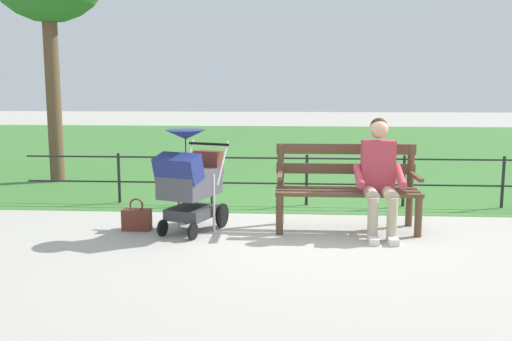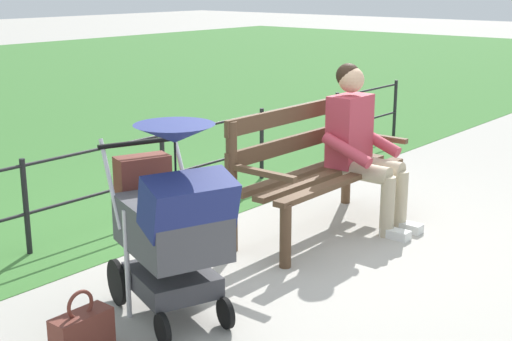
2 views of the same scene
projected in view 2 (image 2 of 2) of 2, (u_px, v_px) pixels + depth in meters
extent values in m
plane|color=#ADA89E|center=(291.00, 247.00, 5.25)|extent=(60.00, 60.00, 0.00)
cube|color=brown|center=(305.00, 172.00, 5.56)|extent=(1.60, 0.11, 0.04)
cube|color=brown|center=(325.00, 176.00, 5.44)|extent=(1.60, 0.11, 0.04)
cube|color=brown|center=(345.00, 180.00, 5.33)|extent=(1.60, 0.11, 0.04)
cube|color=brown|center=(295.00, 143.00, 5.56)|extent=(1.60, 0.04, 0.12)
cube|color=brown|center=(296.00, 113.00, 5.50)|extent=(1.60, 0.04, 0.12)
cylinder|color=brown|center=(395.00, 188.00, 5.94)|extent=(0.08, 0.08, 0.45)
cylinder|color=brown|center=(347.00, 150.00, 6.17)|extent=(0.08, 0.08, 0.95)
cube|color=brown|center=(376.00, 137.00, 5.96)|extent=(0.05, 0.56, 0.04)
cylinder|color=brown|center=(285.00, 236.00, 4.82)|extent=(0.08, 0.08, 0.45)
cylinder|color=brown|center=(232.00, 188.00, 5.05)|extent=(0.08, 0.08, 0.95)
cube|color=brown|center=(263.00, 173.00, 4.84)|extent=(0.05, 0.56, 0.04)
cylinder|color=tan|center=(379.00, 167.00, 5.62)|extent=(0.14, 0.40, 0.14)
cylinder|color=tan|center=(366.00, 172.00, 5.47)|extent=(0.14, 0.40, 0.14)
cylinder|color=tan|center=(400.00, 201.00, 5.56)|extent=(0.11, 0.11, 0.47)
cylinder|color=tan|center=(387.00, 207.00, 5.41)|extent=(0.11, 0.11, 0.47)
cube|color=silver|center=(408.00, 227.00, 5.56)|extent=(0.10, 0.22, 0.07)
cube|color=silver|center=(395.00, 234.00, 5.41)|extent=(0.10, 0.22, 0.07)
cube|color=#B23847|center=(350.00, 131.00, 5.61)|extent=(0.36, 0.22, 0.56)
cylinder|color=#B23847|center=(377.00, 140.00, 5.73)|extent=(0.09, 0.43, 0.23)
cylinder|color=#B23847|center=(347.00, 150.00, 5.40)|extent=(0.09, 0.43, 0.23)
sphere|color=tan|center=(351.00, 80.00, 5.51)|extent=(0.20, 0.20, 0.20)
sphere|color=black|center=(348.00, 75.00, 5.52)|extent=(0.19, 0.19, 0.19)
cylinder|color=black|center=(187.00, 267.00, 4.51)|extent=(0.12, 0.27, 0.28)
cylinder|color=black|center=(117.00, 282.00, 4.29)|extent=(0.12, 0.27, 0.28)
cylinder|color=black|center=(226.00, 313.00, 4.01)|extent=(0.09, 0.18, 0.18)
cylinder|color=black|center=(162.00, 329.00, 3.82)|extent=(0.09, 0.18, 0.18)
cube|color=#38383D|center=(172.00, 280.00, 4.13)|extent=(0.57, 0.63, 0.12)
cylinder|color=silver|center=(200.00, 250.00, 4.30)|extent=(0.03, 0.03, 0.65)
cylinder|color=silver|center=(127.00, 265.00, 4.08)|extent=(0.03, 0.03, 0.65)
cube|color=#47474C|center=(172.00, 227.00, 4.03)|extent=(0.67, 0.80, 0.28)
cube|color=navy|center=(189.00, 204.00, 3.78)|extent=(0.56, 0.45, 0.33)
cylinder|color=black|center=(140.00, 142.00, 4.29)|extent=(0.50, 0.21, 0.03)
cylinder|color=silver|center=(183.00, 173.00, 4.37)|extent=(0.13, 0.29, 0.49)
cylinder|color=silver|center=(110.00, 184.00, 4.15)|extent=(0.13, 0.29, 0.49)
cone|color=navy|center=(174.00, 134.00, 3.82)|extent=(0.56, 0.56, 0.10)
cylinder|color=black|center=(175.00, 166.00, 3.87)|extent=(0.01, 0.01, 0.30)
cube|color=brown|center=(143.00, 178.00, 4.33)|extent=(0.36, 0.26, 0.28)
cube|color=brown|center=(82.00, 335.00, 3.70)|extent=(0.32, 0.14, 0.24)
torus|color=brown|center=(80.00, 305.00, 3.65)|extent=(0.16, 0.02, 0.16)
cylinder|color=black|center=(395.00, 108.00, 8.90)|extent=(0.04, 0.04, 0.70)
cylinder|color=black|center=(336.00, 124.00, 7.93)|extent=(0.04, 0.04, 0.70)
cylinder|color=black|center=(262.00, 144.00, 6.96)|extent=(0.04, 0.04, 0.70)
cylinder|color=black|center=(163.00, 170.00, 5.99)|extent=(0.04, 0.04, 0.70)
cylinder|color=black|center=(26.00, 207.00, 5.03)|extent=(0.04, 0.04, 0.70)
cylinder|color=black|center=(162.00, 135.00, 5.92)|extent=(7.83, 0.02, 0.02)
cylinder|color=black|center=(163.00, 176.00, 6.01)|extent=(7.83, 0.02, 0.02)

